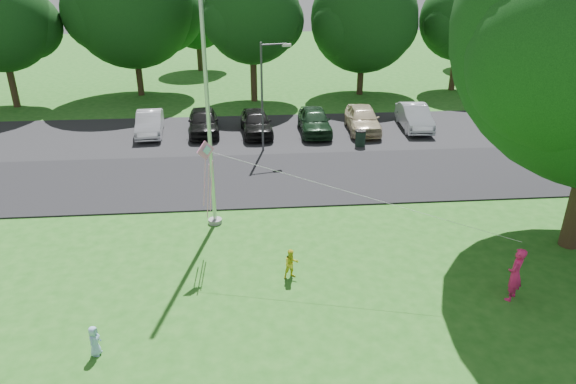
{
  "coord_description": "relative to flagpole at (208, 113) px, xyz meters",
  "views": [
    {
      "loc": [
        -2.28,
        -11.86,
        8.8
      ],
      "look_at": [
        -0.9,
        4.0,
        1.6
      ],
      "focal_mm": 32.0,
      "sensor_mm": 36.0,
      "label": 1
    }
  ],
  "objects": [
    {
      "name": "parked_cars",
      "position": [
        3.74,
        10.47,
        -3.43
      ],
      "size": [
        16.44,
        4.52,
        1.41
      ],
      "color": "silver",
      "rests_on": "ground"
    },
    {
      "name": "trash_can",
      "position": [
        7.1,
        7.85,
        -3.72
      ],
      "size": [
        0.56,
        0.56,
        0.88
      ],
      "rotation": [
        0.0,
        0.0,
        -0.09
      ],
      "color": "black",
      "rests_on": "ground"
    },
    {
      "name": "ground",
      "position": [
        3.5,
        -5.0,
        -4.17
      ],
      "size": [
        120.0,
        120.0,
        0.0
      ],
      "primitive_type": "plane",
      "color": "#205F19",
      "rests_on": "ground"
    },
    {
      "name": "child_yellow",
      "position": [
        2.46,
        -3.77,
        -3.68
      ],
      "size": [
        0.55,
        0.49,
        0.96
      ],
      "primitive_type": "imported",
      "rotation": [
        0.0,
        0.0,
        0.3
      ],
      "color": "yellow",
      "rests_on": "ground"
    },
    {
      "name": "kite",
      "position": [
        0.26,
        -2.16,
        -1.07
      ],
      "size": [
        8.85,
        3.6,
        2.72
      ],
      "rotation": [
        0.0,
        0.0,
        0.67
      ],
      "color": "pink",
      "rests_on": "ground"
    },
    {
      "name": "street_lamp",
      "position": [
        2.29,
        7.63,
        -0.94
      ],
      "size": [
        1.49,
        0.48,
        5.36
      ],
      "rotation": [
        0.0,
        0.0,
        0.23
      ],
      "color": "#3F3F44",
      "rests_on": "ground"
    },
    {
      "name": "tree_row",
      "position": [
        5.09,
        19.23,
        1.55
      ],
      "size": [
        64.35,
        11.94,
        10.88
      ],
      "color": "#332316",
      "rests_on": "ground"
    },
    {
      "name": "woman",
      "position": [
        8.58,
        -5.38,
        -3.35
      ],
      "size": [
        0.7,
        0.7,
        1.63
      ],
      "primitive_type": "imported",
      "rotation": [
        0.0,
        0.0,
        3.92
      ],
      "color": "#E01D64",
      "rests_on": "ground"
    },
    {
      "name": "child_blue",
      "position": [
        -2.6,
        -6.68,
        -3.76
      ],
      "size": [
        0.33,
        0.44,
        0.81
      ],
      "primitive_type": "imported",
      "rotation": [
        0.0,
        0.0,
        1.37
      ],
      "color": "#94BBE3",
      "rests_on": "ground"
    },
    {
      "name": "park_road",
      "position": [
        3.5,
        4.0,
        -4.14
      ],
      "size": [
        60.0,
        6.0,
        0.06
      ],
      "primitive_type": "cube",
      "color": "black",
      "rests_on": "ground"
    },
    {
      "name": "horizon_trees",
      "position": [
        7.56,
        28.88,
        0.14
      ],
      "size": [
        77.46,
        7.2,
        7.02
      ],
      "color": "#332316",
      "rests_on": "ground"
    },
    {
      "name": "flagpole",
      "position": [
        0.0,
        0.0,
        0.0
      ],
      "size": [
        0.5,
        0.5,
        10.0
      ],
      "color": "#B7BABF",
      "rests_on": "ground"
    },
    {
      "name": "parking_strip",
      "position": [
        3.5,
        10.5,
        -4.14
      ],
      "size": [
        42.0,
        7.0,
        0.06
      ],
      "primitive_type": "cube",
      "color": "black",
      "rests_on": "ground"
    }
  ]
}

